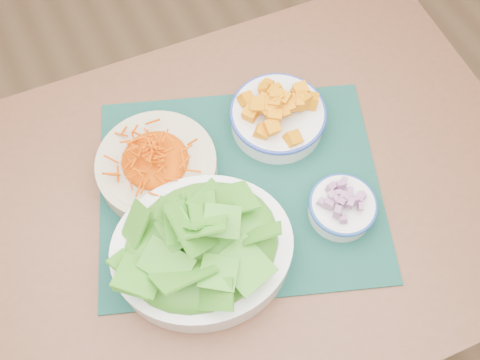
# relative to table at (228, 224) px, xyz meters

# --- Properties ---
(ground) EXTENTS (4.00, 4.00, 0.00)m
(ground) POSITION_rel_table_xyz_m (-0.04, -0.14, -0.65)
(ground) COLOR #A4784F
(ground) RESTS_ON ground
(table) EXTENTS (1.20, 0.85, 0.75)m
(table) POSITION_rel_table_xyz_m (0.00, 0.00, 0.00)
(table) COLOR brown
(table) RESTS_ON ground
(placemat) EXTENTS (0.62, 0.57, 0.00)m
(placemat) POSITION_rel_table_xyz_m (0.03, 0.01, 0.11)
(placemat) COLOR #0A2B26
(placemat) RESTS_ON table
(carrot_bowl) EXTENTS (0.24, 0.24, 0.09)m
(carrot_bowl) POSITION_rel_table_xyz_m (-0.09, 0.11, 0.15)
(carrot_bowl) COLOR #C7B694
(carrot_bowl) RESTS_ON placemat
(squash_bowl) EXTENTS (0.22, 0.22, 0.08)m
(squash_bowl) POSITION_rel_table_xyz_m (0.16, 0.10, 0.15)
(squash_bowl) COLOR silver
(squash_bowl) RESTS_ON placemat
(lettuce_bowl) EXTENTS (0.35, 0.32, 0.13)m
(lettuce_bowl) POSITION_rel_table_xyz_m (-0.08, -0.08, 0.17)
(lettuce_bowl) COLOR white
(lettuce_bowl) RESTS_ON placemat
(onion_bowl) EXTENTS (0.14, 0.14, 0.06)m
(onion_bowl) POSITION_rel_table_xyz_m (0.17, -0.11, 0.14)
(onion_bowl) COLOR white
(onion_bowl) RESTS_ON placemat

